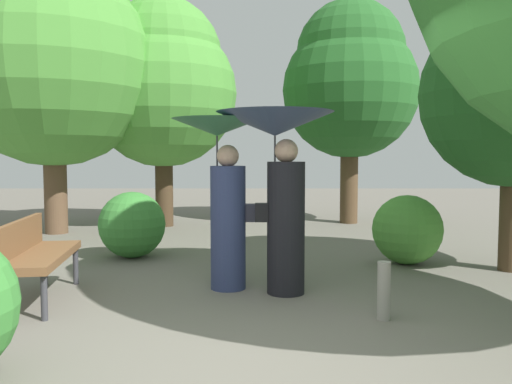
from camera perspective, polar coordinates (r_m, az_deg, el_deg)
The scene contains 10 objects.
ground_plane at distance 3.98m, azimuth 0.03°, elevation -17.88°, with size 40.00×40.00×0.00m, color #6B665B.
person_left at distance 5.70m, azimuth -3.69°, elevation 1.28°, with size 0.99×0.99×1.89m.
person_right at distance 5.49m, azimuth 2.53°, elevation 3.24°, with size 1.25×1.25×1.95m.
park_bench at distance 5.73m, azimuth -23.30°, elevation -6.08°, with size 0.69×1.55×0.83m.
tree_near_left at distance 10.76m, azimuth -21.72°, elevation 14.33°, with size 3.81×3.81×5.56m.
tree_mid_left at distance 11.16m, azimuth -10.32°, elevation 11.91°, with size 3.08×3.08×4.77m.
tree_far_back at distance 11.68m, azimuth 10.35°, elevation 12.19°, with size 2.96×2.96×4.88m.
bush_path_left at distance 7.37m, azimuth 16.36°, elevation -4.01°, with size 0.95×0.95×0.95m, color #4C9338.
bush_behind_bench at distance 7.73m, azimuth -13.60°, elevation -3.54°, with size 0.97×0.97×0.97m, color #387F33.
path_marker_post at distance 4.87m, azimuth 13.92°, elevation -10.56°, with size 0.12×0.12×0.53m, color gray.
Camera 1 is at (-0.01, -3.69, 1.48)m, focal length 36.13 mm.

